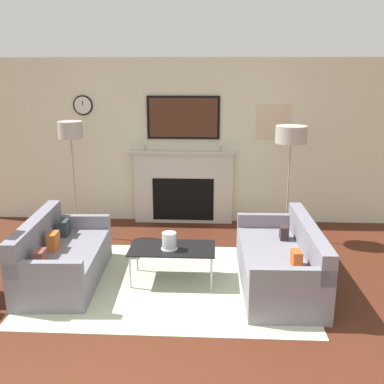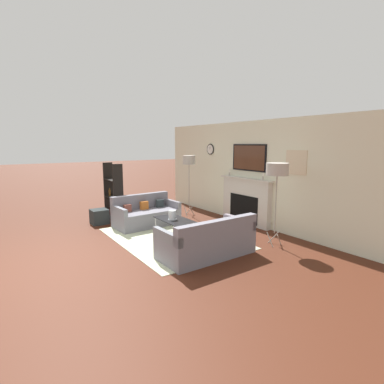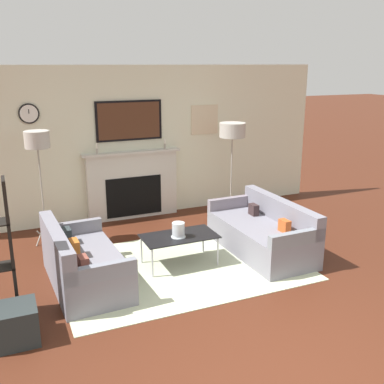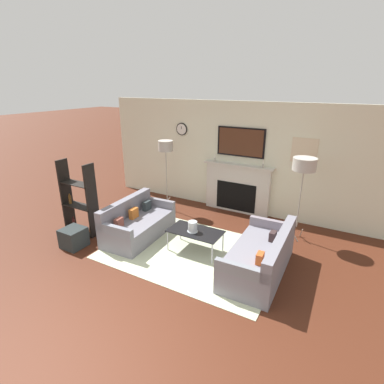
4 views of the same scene
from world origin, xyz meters
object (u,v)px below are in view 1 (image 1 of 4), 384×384
(couch_left, at_px, (61,259))
(coffee_table, at_px, (172,250))
(floor_lamp_right, at_px, (291,136))
(floor_lamp_left, at_px, (71,132))
(hurricane_candle, at_px, (169,242))
(couch_right, at_px, (281,264))

(couch_left, height_order, coffee_table, couch_left)
(coffee_table, height_order, floor_lamp_right, floor_lamp_right)
(couch_left, bearing_deg, floor_lamp_right, 27.76)
(floor_lamp_left, relative_size, floor_lamp_right, 1.03)
(coffee_table, xyz_separation_m, floor_lamp_left, (-1.64, 1.48, 1.22))
(hurricane_candle, height_order, floor_lamp_right, floor_lamp_right)
(couch_left, distance_m, coffee_table, 1.36)
(couch_right, xyz_separation_m, hurricane_candle, (-1.34, 0.02, 0.24))
(hurricane_candle, relative_size, floor_lamp_right, 0.12)
(hurricane_candle, bearing_deg, floor_lamp_right, 43.18)
(couch_left, bearing_deg, hurricane_candle, 1.14)
(couch_right, xyz_separation_m, coffee_table, (-1.31, 0.07, 0.12))
(coffee_table, distance_m, floor_lamp_right, 2.48)
(floor_lamp_left, bearing_deg, coffee_table, -42.13)
(couch_left, relative_size, couch_right, 0.91)
(couch_right, bearing_deg, coffee_table, 176.92)
(couch_left, bearing_deg, coffee_table, 3.09)
(coffee_table, bearing_deg, couch_right, -3.08)
(couch_left, xyz_separation_m, floor_lamp_left, (-0.28, 1.55, 1.34))
(couch_left, bearing_deg, floor_lamp_left, 100.24)
(couch_right, distance_m, floor_lamp_right, 2.05)
(coffee_table, distance_m, hurricane_candle, 0.13)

